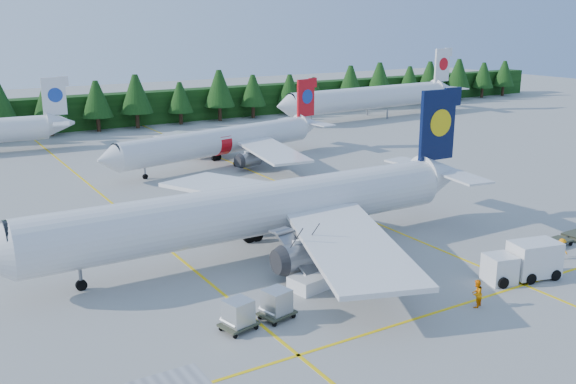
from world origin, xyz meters
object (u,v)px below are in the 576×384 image
airliner_navy (244,213)px  service_truck (522,262)px  airliner_red (215,142)px  airstairs (313,276)px

airliner_navy → service_truck: (15.89, -15.19, -2.42)m
airliner_red → airstairs: size_ratio=6.12×
service_truck → airliner_red: bearing=106.8°
airstairs → service_truck: 16.04m
airliner_navy → airliner_red: 34.98m
airliner_navy → airstairs: airliner_navy is taller
airstairs → service_truck: size_ratio=0.93×
airliner_red → airstairs: 42.15m
airliner_navy → airstairs: size_ratio=7.54×
airliner_red → service_truck: (3.25, -47.79, -1.74)m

